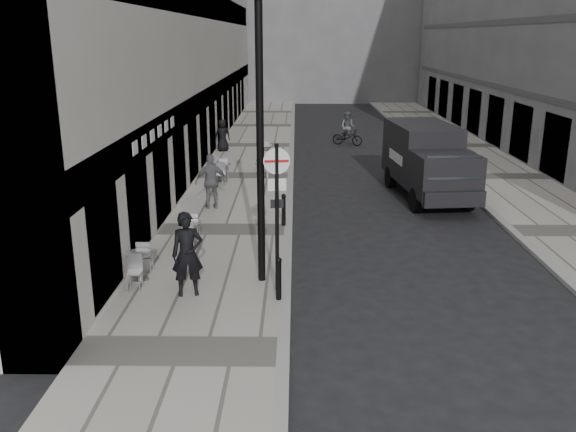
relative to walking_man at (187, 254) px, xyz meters
The scene contains 15 objects.
sidewalk 12.70m from the walking_man, 88.86° to the left, with size 4.00×60.00×0.12m, color #A7A197.
far_sidewalk 16.96m from the walking_man, 48.36° to the left, with size 4.00×60.00×0.12m, color #A7A197.
walking_man is the anchor object (origin of this frame).
sign_post 2.43m from the walking_man, ahead, with size 0.60×0.14×3.51m.
lamppost 3.44m from the walking_man, 28.81° to the left, with size 0.31×0.31×6.96m.
bollard_near 2.18m from the walking_man, ahead, with size 0.13×0.13×0.95m, color black.
bollard_far 5.84m from the walking_man, 68.84° to the left, with size 0.13×0.13×0.96m, color black.
panel_van 12.06m from the walking_man, 52.08° to the left, with size 2.67×5.91×2.70m.
cyclist 21.63m from the walking_man, 75.62° to the left, with size 1.84×1.25×1.87m.
pedestrian_a 7.42m from the walking_man, 93.40° to the left, with size 1.12×0.47×1.91m, color slate.
pedestrian_b 12.24m from the walking_man, 84.31° to the left, with size 1.03×0.59×1.59m, color gray.
pedestrian_c 18.48m from the walking_man, 94.19° to the left, with size 0.81×0.53×1.66m, color black.
cafe_table_near 1.69m from the walking_man, 147.70° to the left, with size 0.65×1.47×0.84m.
cafe_table_mid 3.62m from the walking_man, 98.84° to the left, with size 0.63×1.42×0.81m.
cafe_table_far 11.38m from the walking_man, 92.77° to the left, with size 0.70×1.58×0.90m.
Camera 1 is at (0.23, -7.75, 5.93)m, focal length 38.00 mm.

